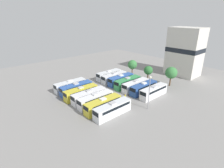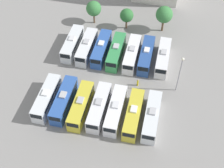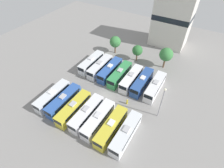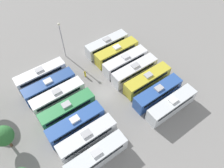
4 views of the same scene
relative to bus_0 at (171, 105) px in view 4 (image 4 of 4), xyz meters
The scene contains 18 objects.
ground_plane 13.51m from the bus_0, 37.61° to the left, with size 109.71×109.71×0.00m, color gray.
bus_0 is the anchor object (origin of this frame).
bus_1 3.54m from the bus_0, ahead, with size 2.60×10.61×3.50m.
bus_2 7.21m from the bus_0, ahead, with size 2.60×10.61×3.50m.
bus_3 10.75m from the bus_0, ahead, with size 2.60×10.61×3.50m.
bus_4 14.03m from the bus_0, ahead, with size 2.60×10.61×3.50m.
bus_5 17.55m from the bus_0, ahead, with size 2.60×10.61×3.50m.
bus_6 21.03m from the bus_0, ahead, with size 2.60×10.61×3.50m.
bus_7 16.75m from the bus_0, 89.75° to the left, with size 2.60×10.61×3.50m.
bus_8 16.74m from the bus_0, 77.41° to the left, with size 2.60×10.61×3.50m.
bus_9 18.00m from the bus_0, 66.83° to the left, with size 2.60×10.61×3.50m.
bus_10 19.43m from the bus_0, 56.95° to the left, with size 2.60×10.61×3.50m.
bus_11 21.69m from the bus_0, 48.86° to the left, with size 2.60×10.61×3.50m.
bus_12 24.10m from the bus_0, 43.44° to the left, with size 2.60×10.61×3.50m.
bus_13 27.05m from the bus_0, 38.18° to the left, with size 2.60×10.61×3.50m.
worker_person 19.05m from the bus_0, 27.22° to the left, with size 0.36×0.36×1.76m.
light_pole 26.96m from the bus_0, 20.12° to the left, with size 0.60×0.60×9.29m.
tree_1 29.49m from the bus_0, 68.34° to the left, with size 3.38×3.38×5.53m.
Camera 4 is at (-22.26, 14.01, 36.18)m, focal length 35.00 mm.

